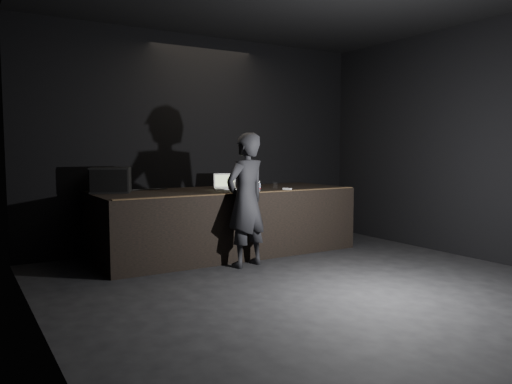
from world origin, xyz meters
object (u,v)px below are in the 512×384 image
object	(u,v)px
stage_monitor	(110,180)
laptop	(225,185)
person	(246,200)
stage_riser	(225,221)
beer_can	(258,186)

from	to	relation	value
stage_monitor	laptop	bearing A→B (deg)	14.43
laptop	person	distance (m)	1.10
stage_monitor	laptop	distance (m)	1.77
stage_riser	laptop	world-z (taller)	laptop
beer_can	person	xyz separation A→B (m)	(-0.46, -0.42, -0.15)
stage_monitor	beer_can	size ratio (longest dim) A/B	4.19
stage_riser	person	distance (m)	1.06
person	beer_can	bearing A→B (deg)	-152.98
stage_riser	beer_can	distance (m)	0.84
stage_monitor	beer_can	distance (m)	2.17
beer_can	person	size ratio (longest dim) A/B	0.09
stage_riser	stage_monitor	distance (m)	1.85
stage_riser	person	size ratio (longest dim) A/B	2.15
stage_riser	beer_can	xyz separation A→B (m)	(0.29, -0.53, 0.58)
stage_riser	person	xyz separation A→B (m)	(-0.17, -0.95, 0.43)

